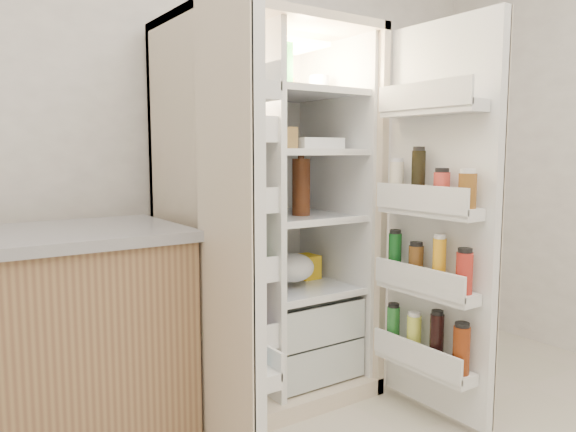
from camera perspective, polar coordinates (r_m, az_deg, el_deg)
wall_back at (r=2.90m, az=-9.77°, el=9.58°), size 4.00×0.02×2.70m
refrigerator at (r=2.72m, az=-2.45°, el=-2.92°), size 0.92×0.70×1.80m
freezer_door at (r=1.93m, az=-6.00°, el=-2.49°), size 0.15×0.40×1.72m
fridge_door at (r=2.48m, az=15.42°, el=-1.26°), size 0.17×0.58×1.72m
kitchen_counter at (r=2.30m, az=-26.81°, el=-12.91°), size 1.25×0.67×0.91m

